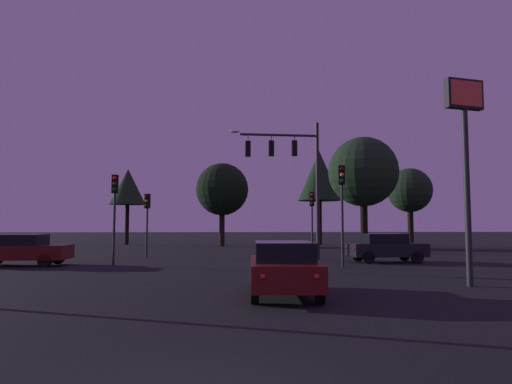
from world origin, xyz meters
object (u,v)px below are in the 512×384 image
traffic_light_far_side (147,212)px  tree_right_cluster (222,190)px  tree_center_horizon (319,176)px  tree_lot_edge (128,187)px  store_sign_illuminated (465,133)px  traffic_light_corner_right (115,201)px  car_nearside_lane (283,267)px  traffic_light_median (312,210)px  tree_behind_sign (410,191)px  car_crossing_right (386,247)px  traffic_signal_mast_arm (293,166)px  car_crossing_left (20,249)px  traffic_light_corner_left (342,195)px  tree_left_far (363,172)px

traffic_light_far_side → tree_right_cluster: (4.32, 13.19, 2.43)m
traffic_light_far_side → tree_center_horizon: size_ratio=0.42×
tree_right_cluster → tree_lot_edge: 10.18m
tree_center_horizon → store_sign_illuminated: bearing=-91.6°
traffic_light_corner_right → car_nearside_lane: size_ratio=1.07×
traffic_light_median → tree_lot_edge: (-15.49, 16.66, 2.79)m
tree_behind_sign → car_nearside_lane: bearing=-118.8°
tree_lot_edge → car_nearside_lane: bearing=-69.7°
traffic_light_corner_right → tree_right_cluster: bearing=76.0°
car_crossing_right → store_sign_illuminated: store_sign_illuminated is taller
traffic_signal_mast_arm → car_nearside_lane: 13.76m
car_crossing_left → tree_center_horizon: tree_center_horizon is taller
traffic_light_corner_left → traffic_light_far_side: bearing=144.4°
traffic_signal_mast_arm → tree_right_cluster: traffic_signal_mast_arm is taller
car_crossing_right → store_sign_illuminated: 10.06m
car_nearside_lane → tree_lot_edge: 34.67m
traffic_signal_mast_arm → store_sign_illuminated: bearing=-69.3°
tree_center_horizon → traffic_light_far_side: bearing=-131.9°
car_nearside_lane → traffic_light_median: bearing=76.9°
tree_left_far → traffic_signal_mast_arm: bearing=-134.7°
tree_behind_sign → tree_lot_edge: 26.78m
traffic_light_far_side → tree_center_horizon: bearing=48.1°
traffic_light_corner_left → car_crossing_right: bearing=43.4°
car_nearside_lane → car_crossing_right: (6.66, 10.71, -0.00)m
traffic_light_corner_left → tree_left_far: tree_left_far is taller
car_nearside_lane → tree_right_cluster: bearing=94.9°
car_nearside_lane → tree_right_cluster: size_ratio=0.54×
tree_center_horizon → tree_behind_sign: bearing=-36.1°
traffic_light_corner_left → tree_right_cluster: 21.58m
traffic_light_corner_right → traffic_light_corner_left: bearing=-7.8°
traffic_signal_mast_arm → tree_behind_sign: bearing=46.7°
traffic_light_corner_right → car_crossing_right: 14.11m
store_sign_illuminated → tree_behind_sign: (7.80, 24.00, -0.09)m
car_crossing_left → tree_lot_edge: 23.05m
traffic_light_corner_right → traffic_light_median: size_ratio=1.09×
traffic_light_median → tree_left_far: size_ratio=0.49×
traffic_signal_mast_arm → tree_left_far: 8.42m
traffic_light_corner_right → traffic_light_far_side: 5.97m
traffic_light_corner_right → car_crossing_left: size_ratio=0.95×
traffic_light_median → tree_lot_edge: tree_lot_edge is taller
traffic_light_corner_right → store_sign_illuminated: size_ratio=0.65×
car_nearside_lane → traffic_light_far_side: bearing=113.8°
car_crossing_left → tree_right_cluster: bearing=63.6°
traffic_light_median → traffic_light_corner_right: bearing=-150.1°
traffic_light_corner_right → tree_lot_edge: bearing=101.6°
car_nearside_lane → tree_left_far: 20.99m
tree_lot_edge → tree_behind_sign: bearing=-14.3°
traffic_light_median → car_crossing_left: traffic_light_median is taller
traffic_light_corner_left → car_crossing_right: 4.87m
traffic_signal_mast_arm → tree_center_horizon: bearing=74.2°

